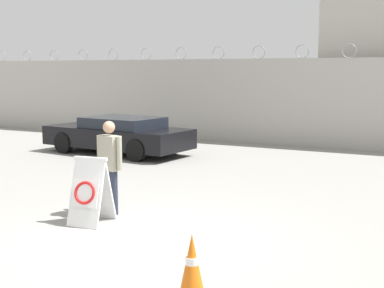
{
  "coord_description": "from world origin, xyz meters",
  "views": [
    {
      "loc": [
        4.23,
        -6.59,
        2.57
      ],
      "look_at": [
        -0.21,
        2.04,
        1.22
      ],
      "focal_mm": 50.0,
      "sensor_mm": 36.0,
      "label": 1
    }
  ],
  "objects": [
    {
      "name": "perimeter_wall",
      "position": [
        -0.0,
        11.15,
        1.49
      ],
      "size": [
        36.0,
        0.3,
        3.41
      ],
      "color": "#ADA8A0",
      "rests_on": "ground_plane"
    },
    {
      "name": "ground_plane",
      "position": [
        0.0,
        0.0,
        0.0
      ],
      "size": [
        90.0,
        90.0,
        0.0
      ],
      "primitive_type": "plane",
      "color": "gray"
    },
    {
      "name": "parked_car_front_coupe",
      "position": [
        -5.28,
        6.92,
        0.59
      ],
      "size": [
        4.81,
        2.31,
        1.14
      ],
      "rotation": [
        0.0,
        0.0,
        3.04
      ],
      "color": "black",
      "rests_on": "ground_plane"
    },
    {
      "name": "security_guard",
      "position": [
        -1.36,
        1.06,
        0.92
      ],
      "size": [
        0.61,
        0.48,
        1.68
      ],
      "rotation": [
        0.0,
        0.0,
        2.91
      ],
      "color": "#232838",
      "rests_on": "ground_plane"
    },
    {
      "name": "traffic_cone_near",
      "position": [
        1.58,
        -1.44,
        0.37
      ],
      "size": [
        0.35,
        0.35,
        0.75
      ],
      "color": "orange",
      "rests_on": "ground_plane"
    },
    {
      "name": "barricade_sign",
      "position": [
        -1.3,
        0.41,
        0.56
      ],
      "size": [
        0.66,
        0.78,
        1.13
      ],
      "rotation": [
        0.0,
        0.0,
        0.13
      ],
      "color": "white",
      "rests_on": "ground_plane"
    }
  ]
}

